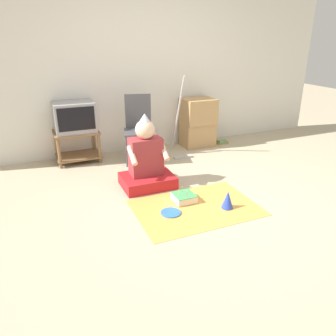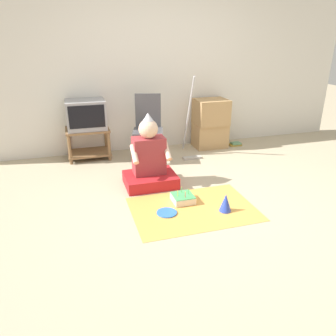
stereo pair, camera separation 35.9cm
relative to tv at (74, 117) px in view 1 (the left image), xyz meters
name	(u,v)px [view 1 (the left image)]	position (x,y,z in m)	size (l,w,h in m)	color
ground_plane	(211,205)	(1.10, -1.91, -0.65)	(16.00, 16.00, 0.00)	tan
wall_back	(143,66)	(1.10, 0.25, 0.62)	(6.40, 0.06, 2.55)	silver
tv_stand	(77,143)	(0.00, 0.00, -0.39)	(0.61, 0.44, 0.45)	olive
tv	(74,117)	(0.00, 0.00, 0.00)	(0.54, 0.43, 0.41)	#99999E
folding_chair	(139,124)	(0.83, -0.29, -0.12)	(0.51, 0.49, 0.94)	#4C4C51
cardboard_box_stack	(198,122)	(1.92, -0.02, -0.26)	(0.51, 0.42, 0.77)	tan
dust_mop	(180,133)	(1.45, -0.37, -0.31)	(0.28, 0.46, 1.19)	#B2ADA3
book_pile	(222,142)	(2.36, -0.11, -0.63)	(0.19, 0.12, 0.05)	#A88933
person_seated	(146,163)	(0.64, -1.17, -0.36)	(0.61, 0.47, 0.88)	red
party_cloth	(196,207)	(0.92, -1.90, -0.65)	(1.29, 0.89, 0.01)	#EFA84C
birthday_cake	(184,197)	(0.87, -1.72, -0.61)	(0.23, 0.23, 0.15)	#F4E0C6
party_hat_blue	(228,200)	(1.23, -2.04, -0.55)	(0.13, 0.13, 0.19)	blue
paper_plate	(171,213)	(0.63, -1.91, -0.64)	(0.21, 0.21, 0.01)	blue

